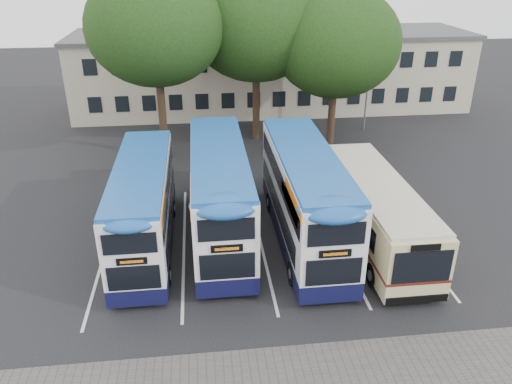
{
  "coord_description": "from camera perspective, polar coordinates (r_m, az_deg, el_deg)",
  "views": [
    {
      "loc": [
        -6.25,
        -14.73,
        12.06
      ],
      "look_at": [
        -3.93,
        5.0,
        2.48
      ],
      "focal_mm": 35.0,
      "sensor_mm": 36.0,
      "label": 1
    }
  ],
  "objects": [
    {
      "name": "bus_single",
      "position": [
        23.11,
        13.44,
        -1.66
      ],
      "size": [
        2.55,
        10.02,
        2.99
      ],
      "color": "beige",
      "rests_on": "ground"
    },
    {
      "name": "bus_dd_left",
      "position": [
        22.32,
        -12.72,
        -1.25
      ],
      "size": [
        2.29,
        9.43,
        3.93
      ],
      "color": "#0F1038",
      "rests_on": "ground"
    },
    {
      "name": "lamp_post",
      "position": [
        37.46,
        12.93,
        14.39
      ],
      "size": [
        0.25,
        1.05,
        9.06
      ],
      "color": "gray",
      "rests_on": "ground"
    },
    {
      "name": "bus_dd_right",
      "position": [
        22.33,
        5.61,
        -0.11
      ],
      "size": [
        2.5,
        10.3,
        4.29
      ],
      "color": "#0F1038",
      "rests_on": "ground"
    },
    {
      "name": "bay_lines",
      "position": [
        23.26,
        0.45,
        -5.47
      ],
      "size": [
        14.12,
        11.0,
        0.01
      ],
      "color": "silver",
      "rests_on": "ground"
    },
    {
      "name": "depot_building",
      "position": [
        43.12,
        1.83,
        13.82
      ],
      "size": [
        32.4,
        8.4,
        6.2
      ],
      "color": "#C0AF9A",
      "rests_on": "ground"
    },
    {
      "name": "ground",
      "position": [
        20.04,
        13.25,
        -12.06
      ],
      "size": [
        120.0,
        120.0,
        0.0
      ],
      "primitive_type": "plane",
      "color": "black",
      "rests_on": "ground"
    },
    {
      "name": "tree_right",
      "position": [
        33.76,
        9.18,
        16.47
      ],
      "size": [
        8.25,
        8.25,
        10.31
      ],
      "color": "black",
      "rests_on": "ground"
    },
    {
      "name": "tree_mid",
      "position": [
        34.19,
        0.01,
        18.76
      ],
      "size": [
        8.86,
        8.86,
        11.68
      ],
      "color": "black",
      "rests_on": "ground"
    },
    {
      "name": "tree_left",
      "position": [
        31.42,
        -11.47,
        17.97
      ],
      "size": [
        8.17,
        8.17,
        11.56
      ],
      "color": "black",
      "rests_on": "ground"
    },
    {
      "name": "bus_dd_mid",
      "position": [
        22.59,
        -4.18,
        0.2
      ],
      "size": [
        2.48,
        10.21,
        4.26
      ],
      "color": "#0F1038",
      "rests_on": "ground"
    }
  ]
}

